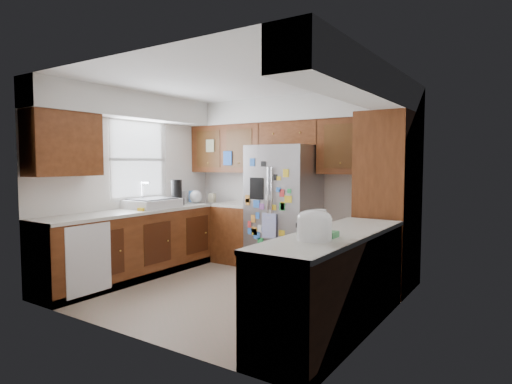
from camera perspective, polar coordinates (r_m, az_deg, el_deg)
floor at (r=5.32m, az=-2.92°, el=-13.08°), size 3.60×3.60×0.00m
room_shell at (r=5.45m, az=-1.60°, el=6.73°), size 3.64×3.24×2.52m
left_counter_run at (r=6.12m, az=-13.16°, el=-6.78°), size 1.36×3.20×0.92m
right_counter_run at (r=4.09m, az=10.45°, el=-12.29°), size 0.63×2.25×0.92m
pantry at (r=5.48m, az=17.22°, el=-1.28°), size 0.60×0.90×2.15m
fridge at (r=6.13m, az=3.75°, el=-2.21°), size 0.90×0.79×1.80m
bridge_cabinet at (r=6.31m, az=4.82°, el=7.74°), size 0.96×0.34×0.35m
fridge_top_items at (r=6.40m, az=3.96°, el=10.48°), size 0.63×0.33×0.30m
sink_assembly at (r=6.19m, az=-13.65°, el=-1.44°), size 0.52×0.74×0.37m
left_counter_clutter at (r=6.67m, az=-9.23°, el=-0.45°), size 0.39×0.86×0.38m
rice_cooker at (r=3.56m, az=7.78°, el=-4.28°), size 0.30×0.29×0.25m
paper_towel at (r=3.64m, az=8.47°, el=-4.25°), size 0.11×0.11×0.25m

